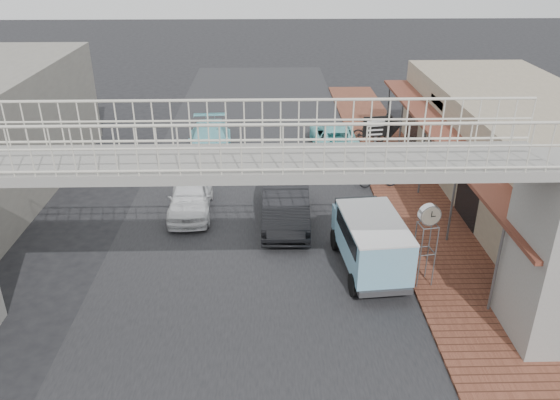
{
  "coord_description": "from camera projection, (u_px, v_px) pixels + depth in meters",
  "views": [
    {
      "loc": [
        0.55,
        -15.7,
        9.82
      ],
      "look_at": [
        0.96,
        0.89,
        1.8
      ],
      "focal_mm": 35.0,
      "sensor_mm": 36.0,
      "label": 1
    }
  ],
  "objects": [
    {
      "name": "angkot_van",
      "position": [
        371.0,
        237.0,
        17.3
      ],
      "size": [
        2.13,
        4.1,
        1.94
      ],
      "rotation": [
        0.0,
        0.0,
        0.09
      ],
      "color": "black",
      "rests_on": "ground"
    },
    {
      "name": "dark_sedan",
      "position": [
        286.0,
        202.0,
        20.55
      ],
      "size": [
        1.82,
        4.94,
        1.61
      ],
      "primitive_type": "imported",
      "rotation": [
        0.0,
        0.0,
        -0.02
      ],
      "color": "black",
      "rests_on": "ground"
    },
    {
      "name": "sidewalk",
      "position": [
        421.0,
        215.0,
        21.21
      ],
      "size": [
        3.0,
        40.0,
        0.1
      ],
      "primitive_type": "cube",
      "color": "brown",
      "rests_on": "ground"
    },
    {
      "name": "street_clock",
      "position": [
        429.0,
        218.0,
        16.08
      ],
      "size": [
        0.68,
        0.59,
        2.69
      ],
      "rotation": [
        0.0,
        0.0,
        0.16
      ],
      "color": "#59595B",
      "rests_on": "sidewalk"
    },
    {
      "name": "ground",
      "position": [
        252.0,
        260.0,
        18.39
      ],
      "size": [
        120.0,
        120.0,
        0.0
      ],
      "primitive_type": "plane",
      "color": "black",
      "rests_on": "ground"
    },
    {
      "name": "footbridge",
      "position": [
        246.0,
        236.0,
        13.41
      ],
      "size": [
        16.4,
        2.4,
        6.34
      ],
      "color": "gray",
      "rests_on": "ground"
    },
    {
      "name": "angkot_far",
      "position": [
        210.0,
        141.0,
        26.9
      ],
      "size": [
        2.41,
        5.22,
        1.48
      ],
      "primitive_type": "imported",
      "rotation": [
        0.0,
        0.0,
        0.07
      ],
      "color": "#7FD3DD",
      "rests_on": "ground"
    },
    {
      "name": "motorcycle_far",
      "position": [
        369.0,
        133.0,
        28.42
      ],
      "size": [
        1.79,
        0.87,
        1.04
      ],
      "primitive_type": "imported",
      "rotation": [
        0.0,
        0.0,
        1.34
      ],
      "color": "black",
      "rests_on": "sidewalk"
    },
    {
      "name": "arrow_sign",
      "position": [
        393.0,
        126.0,
        23.3
      ],
      "size": [
        1.78,
        1.15,
        3.0
      ],
      "rotation": [
        0.0,
        0.0,
        0.14
      ],
      "color": "#59595B",
      "rests_on": "sidewalk"
    },
    {
      "name": "road_strip",
      "position": [
        252.0,
        260.0,
        18.39
      ],
      "size": [
        10.0,
        60.0,
        0.01
      ],
      "primitive_type": "cube",
      "color": "black",
      "rests_on": "ground"
    },
    {
      "name": "white_hatchback",
      "position": [
        190.0,
        196.0,
        21.31
      ],
      "size": [
        1.77,
        4.06,
        1.36
      ],
      "primitive_type": "imported",
      "rotation": [
        0.0,
        0.0,
        0.04
      ],
      "color": "white",
      "rests_on": "ground"
    },
    {
      "name": "angkot_curb",
      "position": [
        334.0,
        137.0,
        27.66
      ],
      "size": [
        2.26,
        4.84,
        1.34
      ],
      "primitive_type": "imported",
      "rotation": [
        0.0,
        0.0,
        3.15
      ],
      "color": "#80DDDE",
      "rests_on": "ground"
    },
    {
      "name": "shophouse_row",
      "position": [
        533.0,
        158.0,
        21.36
      ],
      "size": [
        7.2,
        18.0,
        4.0
      ],
      "color": "gray",
      "rests_on": "ground"
    },
    {
      "name": "motorcycle_near",
      "position": [
        379.0,
        177.0,
        23.31
      ],
      "size": [
        1.8,
        0.85,
        0.91
      ],
      "primitive_type": "imported",
      "rotation": [
        0.0,
        0.0,
        1.71
      ],
      "color": "black",
      "rests_on": "sidewalk"
    }
  ]
}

